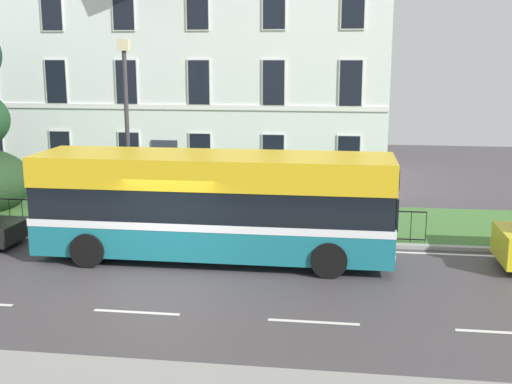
% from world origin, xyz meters
% --- Properties ---
extents(ground_plane, '(60.00, 56.00, 0.18)m').
position_xyz_m(ground_plane, '(0.00, 0.93, -0.02)').
color(ground_plane, '#454043').
extents(georgian_townhouse, '(18.53, 9.15, 12.16)m').
position_xyz_m(georgian_townhouse, '(-2.79, 15.06, 6.24)').
color(georgian_townhouse, white).
rests_on(georgian_townhouse, ground_plane).
extents(iron_verge_railing, '(19.83, 0.04, 0.97)m').
position_xyz_m(iron_verge_railing, '(-2.79, 4.40, 0.62)').
color(iron_verge_railing, black).
rests_on(iron_verge_railing, ground_plane).
extents(single_decker_bus, '(10.04, 2.66, 3.02)m').
position_xyz_m(single_decker_bus, '(0.97, 2.31, 1.59)').
color(single_decker_bus, '#1A707C').
rests_on(single_decker_bus, ground_plane).
extents(street_lamp_post, '(0.36, 0.24, 6.11)m').
position_xyz_m(street_lamp_post, '(-2.41, 4.97, 3.66)').
color(street_lamp_post, '#333338').
rests_on(street_lamp_post, ground_plane).
extents(litter_bin, '(0.49, 0.49, 1.07)m').
position_xyz_m(litter_bin, '(3.88, 5.33, 0.66)').
color(litter_bin, black).
rests_on(litter_bin, ground_plane).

